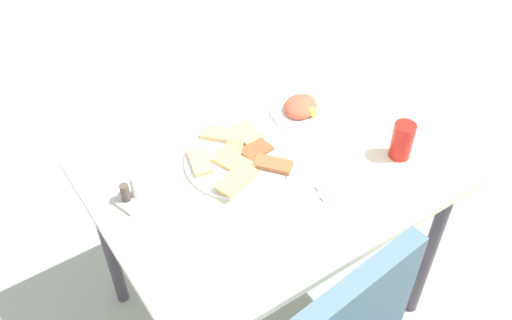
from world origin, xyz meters
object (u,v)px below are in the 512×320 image
object	(u,v)px
salad_plate_greens	(301,108)
paper_napkin	(342,181)
condiment_caddy	(131,194)
dining_table	(268,191)
pide_platter	(237,158)
soda_can	(402,141)
fork	(338,177)
spoon	(346,184)

from	to	relation	value
salad_plate_greens	paper_napkin	world-z (taller)	salad_plate_greens
paper_napkin	condiment_caddy	size ratio (longest dim) A/B	1.19
dining_table	condiment_caddy	world-z (taller)	condiment_caddy
pide_platter	soda_can	bearing A→B (deg)	148.72
fork	salad_plate_greens	bearing A→B (deg)	-108.34
paper_napkin	spoon	size ratio (longest dim) A/B	0.70
soda_can	paper_napkin	size ratio (longest dim) A/B	0.91
salad_plate_greens	fork	xyz separation A→B (m)	(0.09, 0.31, -0.01)
condiment_caddy	paper_napkin	bearing A→B (deg)	152.82
dining_table	fork	world-z (taller)	fork
fork	dining_table	bearing A→B (deg)	-43.73
soda_can	fork	bearing A→B (deg)	-7.57
pide_platter	soda_can	distance (m)	0.50
salad_plate_greens	soda_can	xyz separation A→B (m)	(-0.13, 0.34, 0.04)
soda_can	fork	distance (m)	0.23
soda_can	condiment_caddy	size ratio (longest dim) A/B	1.09
pide_platter	salad_plate_greens	size ratio (longest dim) A/B	1.69
salad_plate_greens	paper_napkin	distance (m)	0.34
condiment_caddy	spoon	bearing A→B (deg)	151.33
salad_plate_greens	soda_can	distance (m)	0.36
soda_can	condiment_caddy	distance (m)	0.81
spoon	condiment_caddy	distance (m)	0.62
soda_can	fork	xyz separation A→B (m)	(0.22, -0.03, -0.06)
soda_can	condiment_caddy	world-z (taller)	soda_can
soda_can	fork	size ratio (longest dim) A/B	0.73
paper_napkin	pide_platter	bearing A→B (deg)	-49.94
soda_can	spoon	bearing A→B (deg)	1.85
salad_plate_greens	condiment_caddy	size ratio (longest dim) A/B	1.80
dining_table	soda_can	bearing A→B (deg)	155.73
dining_table	fork	distance (m)	0.23
soda_can	salad_plate_greens	bearing A→B (deg)	-69.37
pide_platter	condiment_caddy	bearing A→B (deg)	-5.17
spoon	condiment_caddy	world-z (taller)	condiment_caddy
salad_plate_greens	spoon	distance (m)	0.35
condiment_caddy	dining_table	bearing A→B (deg)	162.59
pide_platter	fork	size ratio (longest dim) A/B	2.04
salad_plate_greens	fork	distance (m)	0.32
fork	spoon	xyz separation A→B (m)	(0.00, 0.04, 0.00)
soda_can	paper_napkin	world-z (taller)	soda_can
dining_table	fork	xyz separation A→B (m)	(-0.15, 0.14, 0.10)
spoon	condiment_caddy	xyz separation A→B (m)	(0.54, -0.30, 0.02)
soda_can	spoon	distance (m)	0.22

